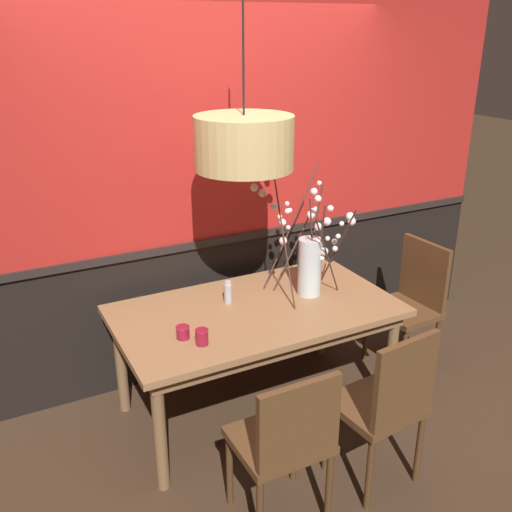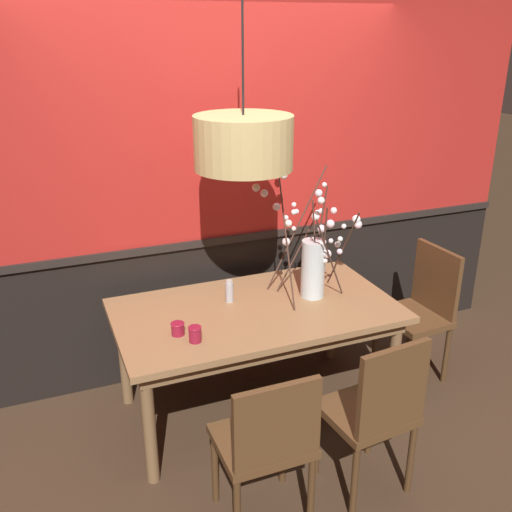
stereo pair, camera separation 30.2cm
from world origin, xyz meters
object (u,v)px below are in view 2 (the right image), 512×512
object	(u,v)px
chair_near_side_left	(267,441)
candle_holder_nearer_center	(195,334)
condiment_bottle	(229,291)
dining_table	(256,320)
chair_far_side_right	(249,281)
pendant_lamp	(244,143)
chair_near_side_right	(376,409)
chair_head_east_end	(423,305)
candle_holder_nearer_edge	(178,329)
chair_far_side_left	(184,289)
vase_with_blossoms	(313,260)

from	to	relation	value
chair_near_side_left	candle_holder_nearer_center	distance (m)	0.72
condiment_bottle	chair_near_side_left	bearing A→B (deg)	-99.90
dining_table	chair_near_side_left	world-z (taller)	chair_near_side_left
chair_far_side_right	pendant_lamp	xyz separation A→B (m)	(-0.36, -0.87, 1.25)
pendant_lamp	candle_holder_nearer_center	bearing A→B (deg)	-147.09
candle_holder_nearer_center	pendant_lamp	size ratio (longest dim) A/B	0.09
dining_table	chair_near_side_right	distance (m)	0.96
chair_near_side_left	chair_head_east_end	distance (m)	1.79
chair_far_side_right	chair_near_side_right	bearing A→B (deg)	-89.77
candle_holder_nearer_center	candle_holder_nearer_edge	distance (m)	0.13
chair_far_side_left	vase_with_blossoms	size ratio (longest dim) A/B	1.15
chair_near_side_right	candle_holder_nearer_edge	distance (m)	1.15
dining_table	chair_far_side_right	xyz separation A→B (m)	(0.29, 0.87, -0.15)
dining_table	chair_near_side_left	xyz separation A→B (m)	(-0.30, -0.90, -0.15)
chair_head_east_end	chair_far_side_left	size ratio (longest dim) A/B	1.02
chair_near_side_left	chair_far_side_left	bearing A→B (deg)	87.37
vase_with_blossoms	condiment_bottle	bearing A→B (deg)	168.23
candle_holder_nearer_center	chair_far_side_right	bearing A→B (deg)	56.19
chair_near_side_left	chair_far_side_right	world-z (taller)	chair_far_side_right
chair_far_side_right	vase_with_blossoms	size ratio (longest dim) A/B	1.13
dining_table	candle_holder_nearer_center	world-z (taller)	candle_holder_nearer_center
chair_far_side_right	chair_near_side_left	bearing A→B (deg)	-108.54
chair_head_east_end	chair_far_side_right	world-z (taller)	chair_head_east_end
condiment_bottle	dining_table	bearing A→B (deg)	-50.64
dining_table	vase_with_blossoms	world-z (taller)	vase_with_blossoms
chair_head_east_end	condiment_bottle	size ratio (longest dim) A/B	6.57
chair_far_side_right	pendant_lamp	distance (m)	1.57
chair_head_east_end	condiment_bottle	bearing A→B (deg)	173.06
dining_table	chair_far_side_right	bearing A→B (deg)	71.54
chair_far_side_left	pendant_lamp	size ratio (longest dim) A/B	0.90
chair_near_side_right	vase_with_blossoms	xyz separation A→B (m)	(0.10, 0.95, 0.45)
dining_table	chair_far_side_right	size ratio (longest dim) A/B	1.89
condiment_bottle	vase_with_blossoms	bearing A→B (deg)	-11.77
chair_head_east_end	chair_far_side_right	size ratio (longest dim) A/B	1.04
candle_holder_nearer_center	chair_far_side_left	bearing A→B (deg)	78.14
chair_far_side_right	candle_holder_nearer_edge	distance (m)	1.33
chair_near_side_right	chair_far_side_left	size ratio (longest dim) A/B	1.02
chair_near_side_left	chair_far_side_left	distance (m)	1.80
dining_table	pendant_lamp	size ratio (longest dim) A/B	1.67
vase_with_blossoms	pendant_lamp	world-z (taller)	pendant_lamp
chair_head_east_end	dining_table	bearing A→B (deg)	179.08
chair_head_east_end	chair_far_side_right	xyz separation A→B (m)	(-0.96, 0.89, -0.02)
chair_far_side_right	candle_holder_nearer_edge	size ratio (longest dim) A/B	11.51
chair_far_side_left	chair_near_side_left	bearing A→B (deg)	-92.63
chair_near_side_right	chair_far_side_left	bearing A→B (deg)	106.06
condiment_bottle	pendant_lamp	bearing A→B (deg)	-72.60
vase_with_blossoms	candle_holder_nearer_center	bearing A→B (deg)	-161.31
candle_holder_nearer_edge	pendant_lamp	world-z (taller)	pendant_lamp
chair_head_east_end	chair_far_side_left	xyz separation A→B (m)	(-1.48, 0.91, -0.01)
chair_near_side_left	chair_near_side_right	xyz separation A→B (m)	(0.60, -0.01, 0.02)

